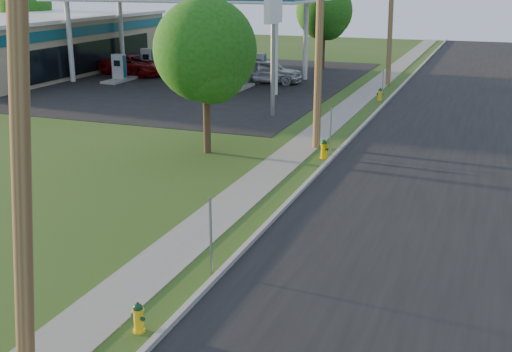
# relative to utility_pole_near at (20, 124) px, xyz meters

# --- Properties ---
(road) EXTENTS (8.00, 120.00, 0.02)m
(road) POSITION_rel_utility_pole_near_xyz_m (5.10, 11.00, -4.79)
(road) COLOR black
(road) RESTS_ON ground
(curb) EXTENTS (0.15, 120.00, 0.15)m
(curb) POSITION_rel_utility_pole_near_xyz_m (1.10, 11.00, -4.73)
(curb) COLOR gray
(curb) RESTS_ON ground
(sidewalk) EXTENTS (1.50, 120.00, 0.03)m
(sidewalk) POSITION_rel_utility_pole_near_xyz_m (-0.65, 11.00, -4.79)
(sidewalk) COLOR gray
(sidewalk) RESTS_ON ground
(forecourt) EXTENTS (26.00, 28.00, 0.02)m
(forecourt) POSITION_rel_utility_pole_near_xyz_m (-15.40, 33.00, -4.79)
(forecourt) COLOR black
(forecourt) RESTS_ON ground
(utility_pole_near) EXTENTS (1.40, 0.32, 9.48)m
(utility_pole_near) POSITION_rel_utility_pole_near_xyz_m (0.00, 0.00, 0.00)
(utility_pole_near) COLOR brown
(utility_pole_near) RESTS_ON ground
(utility_pole_mid) EXTENTS (1.40, 0.32, 9.80)m
(utility_pole_mid) POSITION_rel_utility_pole_near_xyz_m (-0.00, 18.00, 0.15)
(utility_pole_mid) COLOR brown
(utility_pole_mid) RESTS_ON ground
(utility_pole_far) EXTENTS (1.40, 0.32, 9.50)m
(utility_pole_far) POSITION_rel_utility_pole_near_xyz_m (-0.00, 36.00, 0.00)
(utility_pole_far) COLOR brown
(utility_pole_far) RESTS_ON ground
(sign_post_near) EXTENTS (0.05, 0.04, 2.00)m
(sign_post_near) POSITION_rel_utility_pole_near_xyz_m (0.85, 5.20, -3.80)
(sign_post_near) COLOR gray
(sign_post_near) RESTS_ON ground
(sign_post_mid) EXTENTS (0.05, 0.04, 2.00)m
(sign_post_mid) POSITION_rel_utility_pole_near_xyz_m (0.85, 17.00, -3.80)
(sign_post_mid) COLOR gray
(sign_post_mid) RESTS_ON ground
(sign_post_far) EXTENTS (0.05, 0.04, 2.00)m
(sign_post_far) POSITION_rel_utility_pole_near_xyz_m (0.85, 29.20, -3.80)
(sign_post_far) COLOR gray
(sign_post_far) RESTS_ON ground
(fuel_pump_nw) EXTENTS (1.20, 3.20, 1.90)m
(fuel_pump_nw) POSITION_rel_utility_pole_near_xyz_m (-17.90, 31.00, -4.08)
(fuel_pump_nw) COLOR gray
(fuel_pump_nw) RESTS_ON ground
(fuel_pump_ne) EXTENTS (1.20, 3.20, 1.90)m
(fuel_pump_ne) POSITION_rel_utility_pole_near_xyz_m (-8.90, 31.00, -4.08)
(fuel_pump_ne) COLOR gray
(fuel_pump_ne) RESTS_ON ground
(fuel_pump_sw) EXTENTS (1.20, 3.20, 1.90)m
(fuel_pump_sw) POSITION_rel_utility_pole_near_xyz_m (-17.90, 35.00, -4.08)
(fuel_pump_sw) COLOR gray
(fuel_pump_sw) RESTS_ON ground
(fuel_pump_se) EXTENTS (1.20, 3.20, 1.90)m
(fuel_pump_se) POSITION_rel_utility_pole_near_xyz_m (-8.90, 35.00, -4.08)
(fuel_pump_se) COLOR gray
(fuel_pump_se) RESTS_ON ground
(convenience_store) EXTENTS (10.40, 22.40, 4.25)m
(convenience_store) POSITION_rel_utility_pole_near_xyz_m (-26.38, 33.00, -2.67)
(convenience_store) COLOR tan
(convenience_store) RESTS_ON ground
(price_pylon) EXTENTS (0.34, 2.04, 6.85)m
(price_pylon) POSITION_rel_utility_pole_near_xyz_m (-3.90, 23.50, 0.63)
(price_pylon) COLOR gray
(price_pylon) RESTS_ON ground
(tree_verge) EXTENTS (4.17, 4.17, 6.33)m
(tree_verge) POSITION_rel_utility_pole_near_xyz_m (-3.96, 15.57, -0.73)
(tree_verge) COLOR #3E2F1C
(tree_verge) RESTS_ON ground
(tree_lot) EXTENTS (4.42, 4.42, 6.70)m
(tree_lot) POSITION_rel_utility_pole_near_xyz_m (-6.13, 42.44, -0.49)
(tree_lot) COLOR #3E2F1C
(tree_lot) RESTS_ON ground
(tree_back) EXTENTS (4.64, 4.64, 7.03)m
(tree_back) POSITION_rel_utility_pole_near_xyz_m (-32.57, 39.55, -0.28)
(tree_back) COLOR #3E2F1C
(tree_back) RESTS_ON ground
(hydrant_near) EXTENTS (0.35, 0.31, 0.68)m
(hydrant_near) POSITION_rel_utility_pole_near_xyz_m (0.57, 2.18, -4.47)
(hydrant_near) COLOR yellow
(hydrant_near) RESTS_ON ground
(hydrant_mid) EXTENTS (0.41, 0.37, 0.80)m
(hydrant_mid) POSITION_rel_utility_pole_near_xyz_m (0.73, 16.46, -4.41)
(hydrant_mid) COLOR #E3B000
(hydrant_mid) RESTS_ON ground
(hydrant_far) EXTENTS (0.41, 0.36, 0.78)m
(hydrant_far) POSITION_rel_utility_pole_near_xyz_m (0.61, 30.00, -4.42)
(hydrant_far) COLOR yellow
(hydrant_far) RESTS_ON ground
(car_red) EXTENTS (5.86, 3.48, 1.53)m
(car_red) POSITION_rel_utility_pole_near_xyz_m (-18.45, 33.96, -4.04)
(car_red) COLOR maroon
(car_red) RESTS_ON ground
(car_silver) EXTENTS (4.87, 2.18, 1.63)m
(car_silver) POSITION_rel_utility_pole_near_xyz_m (-7.90, 34.01, -3.99)
(car_silver) COLOR silver
(car_silver) RESTS_ON ground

